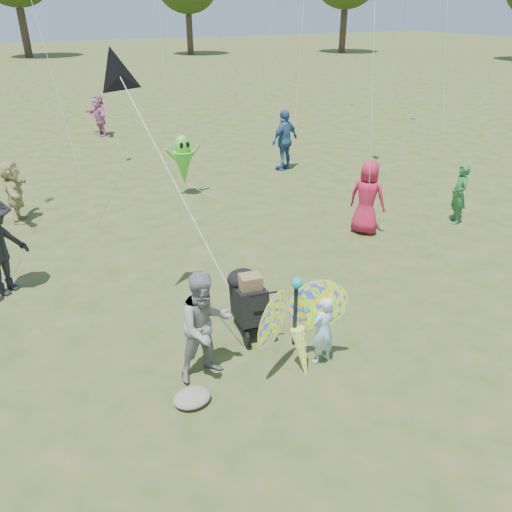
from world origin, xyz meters
The scene contains 13 objects.
ground centered at (0.00, 0.00, 0.00)m, with size 160.00×160.00×0.00m, color #51592B.
child_girl centered at (0.00, -0.22, 0.57)m, with size 0.42×0.27×1.15m, color #ABD3F3.
adult_man centered at (-1.65, 0.33, 0.85)m, with size 0.83×0.65×1.71m, color gray.
grey_bag centered at (-2.08, -0.12, 0.08)m, with size 0.53×0.43×0.17m, color gray.
crowd_a centered at (3.75, 3.31, 0.87)m, with size 0.85×0.56×1.75m, color #AD1B39.
crowd_c centered at (4.73, 8.61, 0.98)m, with size 1.14×0.48×1.95m, color #32598A.
crowd_d centered at (-3.47, 8.00, 0.78)m, with size 1.45×0.46×1.57m, color tan.
crowd_f centered at (6.14, 2.69, 0.75)m, with size 0.55×0.36×1.49m, color #276831.
crowd_j centered at (0.52, 16.45, 0.83)m, with size 1.54×0.49×1.66m, color #BF6D9A.
jogging_stroller centered at (-0.60, 1.05, 0.61)m, with size 0.61×1.10×1.09m.
butterfly_kite centered at (-0.43, -0.20, 0.78)m, with size 1.74×0.75×1.76m.
delta_kite_rig centered at (-1.90, 2.51, 3.97)m, with size 1.11×2.43×3.04m.
alien_kite centered at (0.91, 7.80, 0.97)m, with size 1.12×0.69×1.74m.
Camera 1 is at (-3.81, -5.14, 4.92)m, focal length 35.00 mm.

